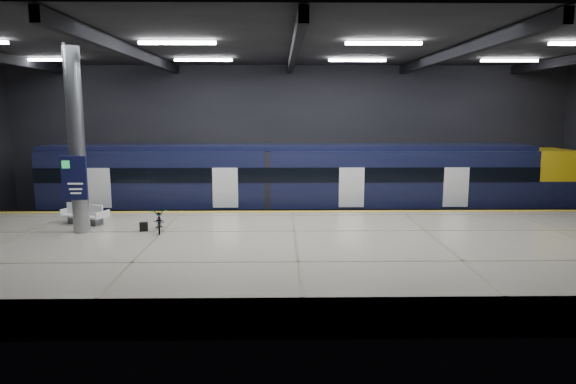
{
  "coord_description": "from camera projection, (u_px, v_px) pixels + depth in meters",
  "views": [
    {
      "loc": [
        -0.55,
        -19.96,
        5.61
      ],
      "look_at": [
        -0.2,
        1.5,
        2.2
      ],
      "focal_mm": 32.0,
      "sensor_mm": 36.0,
      "label": 1
    }
  ],
  "objects": [
    {
      "name": "ground",
      "position": [
        294.0,
        252.0,
        20.6
      ],
      "size": [
        30.0,
        30.0,
        0.0
      ],
      "primitive_type": "plane",
      "color": "black",
      "rests_on": "ground"
    },
    {
      "name": "room_shell",
      "position": [
        294.0,
        108.0,
        19.71
      ],
      "size": [
        30.1,
        16.1,
        8.05
      ],
      "color": "black",
      "rests_on": "ground"
    },
    {
      "name": "platform",
      "position": [
        296.0,
        256.0,
        18.05
      ],
      "size": [
        30.0,
        11.0,
        1.1
      ],
      "primitive_type": "cube",
      "color": "beige",
      "rests_on": "ground"
    },
    {
      "name": "safety_strip",
      "position": [
        292.0,
        212.0,
        23.14
      ],
      "size": [
        30.0,
        0.4,
        0.01
      ],
      "primitive_type": "cube",
      "color": "gold",
      "rests_on": "platform"
    },
    {
      "name": "rails",
      "position": [
        291.0,
        221.0,
        26.02
      ],
      "size": [
        30.0,
        1.52,
        0.16
      ],
      "color": "gray",
      "rests_on": "ground"
    },
    {
      "name": "train",
      "position": [
        324.0,
        182.0,
        25.73
      ],
      "size": [
        29.4,
        2.84,
        3.79
      ],
      "color": "black",
      "rests_on": "ground"
    },
    {
      "name": "bench",
      "position": [
        85.0,
        217.0,
        20.61
      ],
      "size": [
        2.02,
        1.44,
        0.82
      ],
      "rotation": [
        0.0,
        0.0,
        -0.4
      ],
      "color": "#595B60",
      "rests_on": "platform"
    },
    {
      "name": "bicycle",
      "position": [
        159.0,
        220.0,
        19.34
      ],
      "size": [
        0.95,
        1.78,
        0.89
      ],
      "primitive_type": "imported",
      "rotation": [
        0.0,
        0.0,
        0.23
      ],
      "color": "#99999E",
      "rests_on": "platform"
    },
    {
      "name": "pannier_bag",
      "position": [
        144.0,
        227.0,
        19.37
      ],
      "size": [
        0.33,
        0.23,
        0.35
      ],
      "primitive_type": "cube",
      "rotation": [
        0.0,
        0.0,
        0.17
      ],
      "color": "black",
      "rests_on": "platform"
    },
    {
      "name": "info_column",
      "position": [
        76.0,
        142.0,
        18.76
      ],
      "size": [
        0.9,
        0.78,
        6.9
      ],
      "color": "#9EA0A5",
      "rests_on": "platform"
    }
  ]
}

